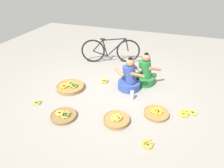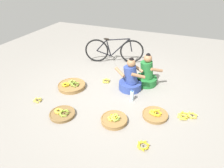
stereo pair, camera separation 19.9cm
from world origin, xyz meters
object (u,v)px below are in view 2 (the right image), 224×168
Objects in this scene: vendor_woman_behind at (146,75)px; bicycle_leaning at (114,51)px; loose_bananas_back_left at (143,146)px; loose_bananas_front_center at (38,100)px; banana_basket_mid_right at (72,86)px; loose_bananas_near_vendor at (106,81)px; banana_basket_back_center at (114,120)px; banana_basket_front_right at (62,114)px; vendor_woman_front at (130,79)px; water_bottle at (132,96)px; loose_bananas_mid_left at (186,116)px; banana_basket_near_bicycle at (155,115)px.

vendor_woman_behind reaches higher than bicycle_leaning.
loose_bananas_back_left is 2.42m from loose_bananas_front_center.
banana_basket_mid_right is 0.85m from loose_bananas_near_vendor.
banana_basket_back_center is at bearing 149.61° from loose_bananas_back_left.
banana_basket_front_right is (-0.01, -2.67, -0.32)m from bicycle_leaning.
water_bottle is (0.18, -0.43, -0.13)m from vendor_woman_front.
water_bottle is (-0.55, 1.15, 0.09)m from loose_bananas_back_left.
loose_bananas_mid_left is (2.22, 0.86, -0.01)m from banana_basket_front_right.
vendor_woman_behind is 1.24m from banana_basket_near_bicycle.
water_bottle reaches higher than banana_basket_near_bicycle.
bicycle_leaning is at bearing 129.22° from banana_basket_near_bicycle.
vendor_woman_front is at bearing 36.20° from loose_bananas_front_center.
loose_bananas_mid_left is at bearing -41.88° from vendor_woman_behind.
banana_basket_near_bicycle is (0.47, -1.13, -0.21)m from vendor_woman_behind.
loose_bananas_back_left is (2.01, -1.11, -0.02)m from banana_basket_mid_right.
banana_basket_back_center is at bearing 11.89° from banana_basket_front_right.
loose_bananas_near_vendor is at bearing 119.52° from banana_basket_back_center.
vendor_woman_front is 0.99× the size of vendor_woman_behind.
vendor_woman_front is at bearing 134.50° from banana_basket_near_bicycle.
banana_basket_back_center is 0.75m from loose_bananas_back_left.
banana_basket_mid_right is (-1.57, -0.83, -0.20)m from vendor_woman_behind.
water_bottle is (1.47, 0.04, 0.06)m from banana_basket_mid_right.
vendor_woman_front is at bearing 114.68° from loose_bananas_back_left.
banana_basket_near_bicycle reaches higher than loose_bananas_near_vendor.
water_bottle is (0.10, 0.77, 0.07)m from banana_basket_back_center.
loose_bananas_near_vendor is at bearing -163.18° from vendor_woman_behind.
loose_bananas_mid_left is 1.54× the size of water_bottle.
water_bottle is at bearing 173.62° from loose_bananas_mid_left.
banana_basket_mid_right is 0.84m from loose_bananas_front_center.
banana_basket_mid_right is 2.86× the size of loose_bananas_back_left.
loose_bananas_back_left is (1.63, -2.84, -0.33)m from bicycle_leaning.
vendor_woman_behind is at bearing 39.10° from loose_bananas_front_center.
loose_bananas_front_center is at bearing 165.75° from banana_basket_front_right.
bicycle_leaning is 9.42× the size of loose_bananas_front_center.
banana_basket_back_center reaches higher than loose_bananas_back_left.
vendor_woman_front is 1.75m from loose_bananas_back_left.
water_bottle is (1.84, 0.79, 0.09)m from loose_bananas_front_center.
banana_basket_back_center is 2.84× the size of loose_bananas_front_center.
vendor_woman_behind reaches higher than banana_basket_front_right.
water_bottle is at bearing 115.43° from loose_bananas_back_left.
vendor_woman_behind is 1.49m from bicycle_leaning.
banana_basket_near_bicycle reaches higher than loose_bananas_back_left.
banana_basket_back_center is 0.78m from water_bottle.
vendor_woman_front is 0.48m from water_bottle.
loose_bananas_back_left is at bearing -5.90° from banana_basket_front_right.
loose_bananas_back_left is at bearing -60.18° from bicycle_leaning.
water_bottle is at bearing -97.51° from vendor_woman_behind.
loose_bananas_near_vendor is 0.89× the size of water_bottle.
banana_basket_back_center is 1.27× the size of loose_bananas_mid_left.
banana_basket_mid_right is 1.31× the size of banana_basket_near_bicycle.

